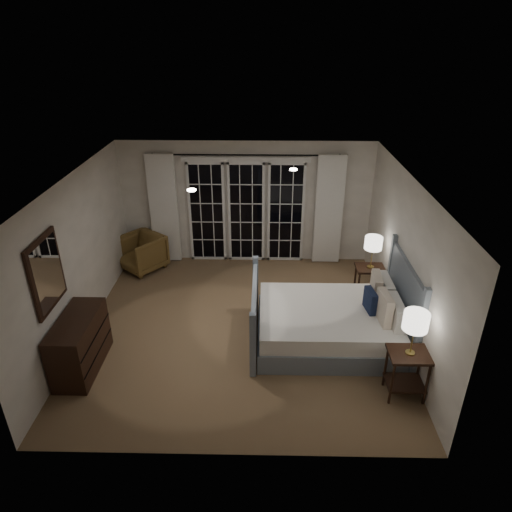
{
  "coord_description": "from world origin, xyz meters",
  "views": [
    {
      "loc": [
        0.37,
        -6.16,
        4.43
      ],
      "look_at": [
        0.24,
        0.53,
        1.05
      ],
      "focal_mm": 32.0,
      "sensor_mm": 36.0,
      "label": 1
    }
  ],
  "objects_px": {
    "nightstand_right": "(369,278)",
    "lamp_right": "(373,243)",
    "dresser": "(80,344)",
    "nightstand_left": "(407,367)",
    "lamp_left": "(416,321)",
    "bed": "(331,322)",
    "armchair": "(141,253)"
  },
  "relations": [
    {
      "from": "bed",
      "to": "nightstand_right",
      "type": "bearing_deg",
      "value": 56.49
    },
    {
      "from": "lamp_left",
      "to": "lamp_right",
      "type": "distance_m",
      "value": 2.42
    },
    {
      "from": "armchair",
      "to": "dresser",
      "type": "bearing_deg",
      "value": -53.59
    },
    {
      "from": "nightstand_right",
      "to": "lamp_right",
      "type": "relative_size",
      "value": 1.1
    },
    {
      "from": "nightstand_right",
      "to": "lamp_right",
      "type": "xyz_separation_m",
      "value": [
        0.0,
        0.0,
        0.68
      ]
    },
    {
      "from": "nightstand_right",
      "to": "dresser",
      "type": "bearing_deg",
      "value": -156.36
    },
    {
      "from": "nightstand_left",
      "to": "lamp_right",
      "type": "height_order",
      "value": "lamp_right"
    },
    {
      "from": "nightstand_left",
      "to": "lamp_right",
      "type": "xyz_separation_m",
      "value": [
        -0.01,
        2.41,
        0.65
      ]
    },
    {
      "from": "nightstand_right",
      "to": "armchair",
      "type": "bearing_deg",
      "value": 166.27
    },
    {
      "from": "bed",
      "to": "nightstand_right",
      "type": "xyz_separation_m",
      "value": [
        0.83,
        1.25,
        0.09
      ]
    },
    {
      "from": "lamp_left",
      "to": "armchair",
      "type": "height_order",
      "value": "lamp_left"
    },
    {
      "from": "nightstand_right",
      "to": "armchair",
      "type": "relative_size",
      "value": 0.8
    },
    {
      "from": "lamp_right",
      "to": "dresser",
      "type": "xyz_separation_m",
      "value": [
        -4.47,
        -1.96,
        -0.69
      ]
    },
    {
      "from": "nightstand_right",
      "to": "armchair",
      "type": "distance_m",
      "value": 4.47
    },
    {
      "from": "nightstand_right",
      "to": "lamp_right",
      "type": "height_order",
      "value": "lamp_right"
    },
    {
      "from": "nightstand_right",
      "to": "nightstand_left",
      "type": "bearing_deg",
      "value": -89.79
    },
    {
      "from": "lamp_left",
      "to": "dresser",
      "type": "distance_m",
      "value": 4.57
    },
    {
      "from": "nightstand_left",
      "to": "lamp_right",
      "type": "relative_size",
      "value": 1.18
    },
    {
      "from": "dresser",
      "to": "bed",
      "type": "bearing_deg",
      "value": 10.99
    },
    {
      "from": "lamp_left",
      "to": "nightstand_left",
      "type": "bearing_deg",
      "value": -123.69
    },
    {
      "from": "lamp_left",
      "to": "dresser",
      "type": "xyz_separation_m",
      "value": [
        -4.48,
        0.46,
        -0.77
      ]
    },
    {
      "from": "bed",
      "to": "nightstand_left",
      "type": "bearing_deg",
      "value": -54.38
    },
    {
      "from": "bed",
      "to": "dresser",
      "type": "xyz_separation_m",
      "value": [
        -3.64,
        -0.71,
        0.08
      ]
    },
    {
      "from": "lamp_right",
      "to": "armchair",
      "type": "relative_size",
      "value": 0.73
    },
    {
      "from": "nightstand_left",
      "to": "lamp_left",
      "type": "relative_size",
      "value": 1.12
    },
    {
      "from": "lamp_right",
      "to": "lamp_left",
      "type": "bearing_deg",
      "value": -89.79
    },
    {
      "from": "nightstand_right",
      "to": "dresser",
      "type": "height_order",
      "value": "dresser"
    },
    {
      "from": "lamp_left",
      "to": "lamp_right",
      "type": "height_order",
      "value": "lamp_left"
    },
    {
      "from": "bed",
      "to": "nightstand_left",
      "type": "xyz_separation_m",
      "value": [
        0.84,
        -1.17,
        0.12
      ]
    },
    {
      "from": "nightstand_left",
      "to": "armchair",
      "type": "xyz_separation_m",
      "value": [
        -4.35,
        3.48,
        -0.09
      ]
    },
    {
      "from": "bed",
      "to": "lamp_right",
      "type": "height_order",
      "value": "bed"
    },
    {
      "from": "lamp_right",
      "to": "armchair",
      "type": "bearing_deg",
      "value": 166.27
    }
  ]
}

